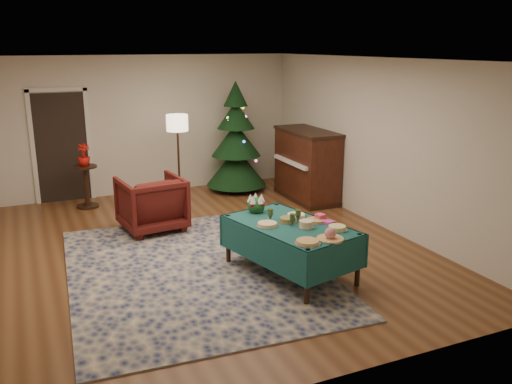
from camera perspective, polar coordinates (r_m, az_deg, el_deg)
name	(u,v)px	position (r m, az deg, el deg)	size (l,w,h in m)	color
room_shell	(202,159)	(7.63, -5.75, 3.53)	(7.00, 7.00, 7.00)	#593319
doorway	(61,144)	(10.76, -19.81, 4.78)	(1.08, 0.04, 2.16)	black
rug	(195,269)	(7.31, -6.48, -8.06)	(3.20, 4.20, 0.02)	#132049
buffet_table	(290,234)	(6.97, 3.61, -4.47)	(1.40, 1.93, 0.68)	black
platter_0	(307,242)	(6.29, 5.44, -5.27)	(0.31, 0.31, 0.04)	silver
platter_1	(330,235)	(6.43, 7.82, -4.53)	(0.33, 0.33, 0.15)	silver
platter_2	(337,228)	(6.77, 8.54, -3.77)	(0.25, 0.25, 0.06)	silver
platter_3	(306,224)	(6.81, 5.31, -3.41)	(0.21, 0.21, 0.09)	silver
platter_4	(315,221)	(7.04, 6.26, -3.02)	(0.28, 0.28, 0.04)	silver
platter_5	(267,224)	(6.84, 1.20, -3.44)	(0.29, 0.29, 0.05)	silver
platter_6	(288,220)	(7.00, 3.36, -2.96)	(0.24, 0.24, 0.07)	silver
platter_7	(296,215)	(7.23, 4.25, -2.47)	(0.27, 0.27, 0.04)	silver
goblet_0	(270,214)	(7.04, 1.52, -2.36)	(0.07, 0.07, 0.16)	#2D471E
goblet_1	(298,215)	(7.02, 4.45, -2.46)	(0.07, 0.07, 0.16)	#2D471E
goblet_2	(292,219)	(6.85, 3.85, -2.90)	(0.07, 0.07, 0.16)	#2D471E
napkin_stack	(328,222)	(7.00, 7.61, -3.17)	(0.14, 0.14, 0.04)	#D23A95
gift_box	(320,217)	(7.09, 6.78, -2.67)	(0.11, 0.11, 0.09)	#E84069
centerpiece	(256,204)	(7.37, 0.02, -1.26)	(0.24, 0.24, 0.28)	#1E4C1E
armchair	(151,201)	(8.78, -10.94, -0.93)	(0.94, 0.88, 0.97)	#4E1410
floor_lamp	(177,128)	(10.13, -8.28, 6.66)	(0.40, 0.40, 1.65)	#A57F3F
side_table	(86,187)	(10.32, -17.42, 0.48)	(0.44, 0.44, 0.78)	black
potted_plant	(84,160)	(10.21, -17.65, 3.25)	(0.22, 0.40, 0.22)	red
christmas_tree	(236,142)	(10.94, -2.12, 5.28)	(1.29, 1.29, 2.21)	black
piano	(307,166)	(10.37, 5.36, 2.77)	(0.75, 1.56, 1.34)	black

